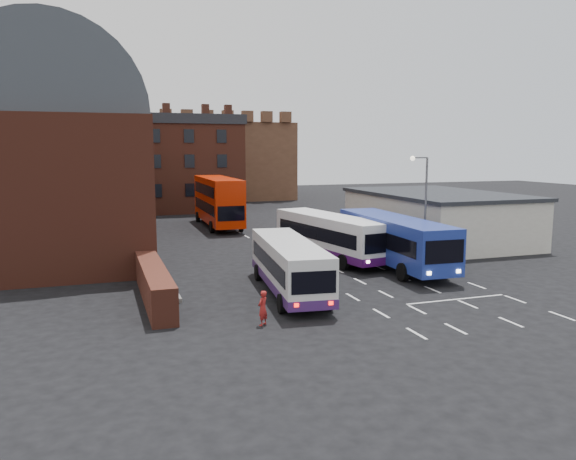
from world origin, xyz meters
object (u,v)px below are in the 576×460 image
object	(u,v)px
bus_white_inbound	(330,233)
pedestrian_beige	(287,292)
bus_white_outbound	(289,263)
pedestrian_red	(263,308)
bus_red_double	(218,201)
street_lamp	(423,199)
bus_blue	(394,238)

from	to	relation	value
bus_white_inbound	pedestrian_beige	xyz separation A→B (m)	(-7.19, -11.46, -0.99)
bus_white_outbound	pedestrian_red	bearing A→B (deg)	-113.94
bus_red_double	pedestrian_red	xyz separation A→B (m)	(-4.89, -32.88, -1.88)
street_lamp	pedestrian_beige	bearing A→B (deg)	-148.41
bus_blue	bus_white_inbound	bearing A→B (deg)	-51.83
street_lamp	pedestrian_red	bearing A→B (deg)	-145.99
pedestrian_red	pedestrian_beige	size ratio (longest dim) A/B	0.91
bus_blue	street_lamp	world-z (taller)	street_lamp
bus_white_outbound	bus_white_inbound	world-z (taller)	bus_white_inbound
bus_white_inbound	bus_red_double	world-z (taller)	bus_red_double
bus_white_inbound	pedestrian_red	bearing A→B (deg)	46.52
bus_white_outbound	pedestrian_red	distance (m)	6.01
bus_blue	street_lamp	bearing A→B (deg)	-170.86
bus_blue	bus_red_double	distance (m)	24.55
bus_blue	pedestrian_beige	distance (m)	12.59
bus_white_inbound	street_lamp	size ratio (longest dim) A/B	1.59
bus_blue	pedestrian_beige	world-z (taller)	bus_blue
bus_red_double	street_lamp	size ratio (longest dim) A/B	1.69
bus_white_inbound	bus_blue	bearing A→B (deg)	116.33
bus_red_double	pedestrian_red	world-z (taller)	bus_red_double
street_lamp	pedestrian_red	size ratio (longest dim) A/B	4.66
bus_blue	pedestrian_red	size ratio (longest dim) A/B	7.77
street_lamp	bus_blue	bearing A→B (deg)	-173.11
bus_white_outbound	pedestrian_beige	size ratio (longest dim) A/B	6.12
pedestrian_beige	bus_blue	bearing A→B (deg)	-136.21
pedestrian_red	pedestrian_beige	bearing A→B (deg)	-173.59
street_lamp	pedestrian_red	world-z (taller)	street_lamp
bus_white_inbound	bus_white_outbound	bearing A→B (deg)	44.57
bus_red_double	pedestrian_beige	xyz separation A→B (m)	(-3.05, -30.89, -1.80)
street_lamp	pedestrian_red	xyz separation A→B (m)	(-14.32, -9.66, -3.71)
bus_white_outbound	pedestrian_beige	xyz separation A→B (m)	(-1.17, -3.13, -0.83)
bus_white_outbound	bus_blue	bearing A→B (deg)	32.01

